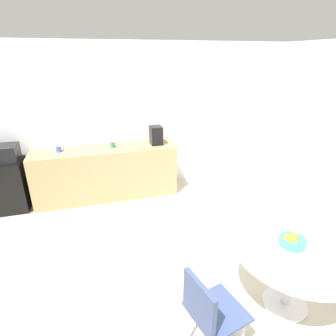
# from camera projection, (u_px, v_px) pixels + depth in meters

# --- Properties ---
(ground_plane) EXTENTS (6.00, 6.00, 0.00)m
(ground_plane) POSITION_uv_depth(u_px,v_px,m) (194.00, 306.00, 2.78)
(ground_plane) COLOR beige
(wall_back) EXTENTS (6.00, 0.10, 2.60)m
(wall_back) POSITION_uv_depth(u_px,v_px,m) (137.00, 119.00, 4.94)
(wall_back) COLOR silver
(wall_back) RESTS_ON ground_plane
(counter_block) EXTENTS (2.41, 0.60, 0.90)m
(counter_block) POSITION_uv_depth(u_px,v_px,m) (107.00, 173.00, 4.79)
(counter_block) COLOR tan
(counter_block) RESTS_ON ground_plane
(mini_fridge) EXTENTS (0.54, 0.54, 0.83)m
(mini_fridge) POSITION_uv_depth(u_px,v_px,m) (9.00, 186.00, 4.41)
(mini_fridge) COLOR black
(mini_fridge) RESTS_ON ground_plane
(microwave) EXTENTS (0.48, 0.38, 0.26)m
(microwave) POSITION_uv_depth(u_px,v_px,m) (1.00, 154.00, 4.20)
(microwave) COLOR black
(microwave) RESTS_ON mini_fridge
(round_table) EXTENTS (1.18, 1.18, 0.72)m
(round_table) POSITION_uv_depth(u_px,v_px,m) (295.00, 258.00, 2.56)
(round_table) COLOR silver
(round_table) RESTS_ON ground_plane
(chair_navy) EXTENTS (0.50, 0.50, 0.83)m
(chair_navy) POSITION_uv_depth(u_px,v_px,m) (208.00, 309.00, 2.14)
(chair_navy) COLOR silver
(chair_navy) RESTS_ON ground_plane
(fruit_bowl) EXTENTS (0.24, 0.24, 0.13)m
(fruit_bowl) POSITION_uv_depth(u_px,v_px,m) (292.00, 240.00, 2.53)
(fruit_bowl) COLOR teal
(fruit_bowl) RESTS_ON round_table
(mug_white) EXTENTS (0.13, 0.08, 0.09)m
(mug_white) POSITION_uv_depth(u_px,v_px,m) (155.00, 142.00, 4.83)
(mug_white) COLOR #338C59
(mug_white) RESTS_ON counter_block
(mug_green) EXTENTS (0.13, 0.08, 0.09)m
(mug_green) POSITION_uv_depth(u_px,v_px,m) (59.00, 149.00, 4.44)
(mug_green) COLOR #3F66BF
(mug_green) RESTS_ON counter_block
(mug_red) EXTENTS (0.13, 0.08, 0.09)m
(mug_red) POSITION_uv_depth(u_px,v_px,m) (113.00, 145.00, 4.65)
(mug_red) COLOR #338C59
(mug_red) RESTS_ON counter_block
(coffee_maker) EXTENTS (0.20, 0.24, 0.32)m
(coffee_maker) POSITION_uv_depth(u_px,v_px,m) (156.00, 135.00, 4.79)
(coffee_maker) COLOR black
(coffee_maker) RESTS_ON counter_block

